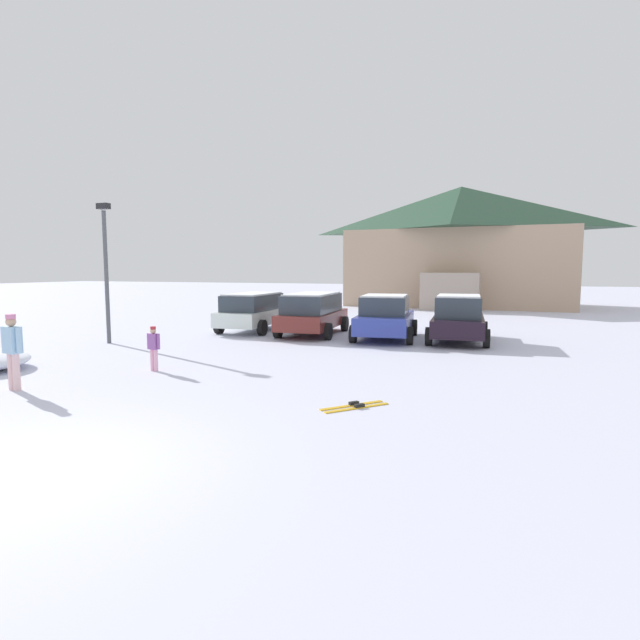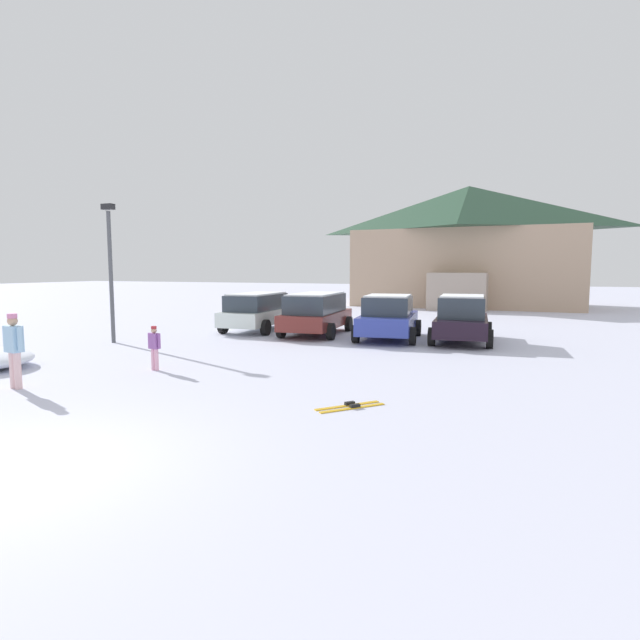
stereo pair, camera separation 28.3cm
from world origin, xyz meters
name	(u,v)px [view 2 (the right image)]	position (x,y,z in m)	size (l,w,h in m)	color
ground	(19,471)	(0.00, 0.00, 0.00)	(160.00, 160.00, 0.00)	silver
ski_lodge	(467,245)	(2.72, 33.16, 4.32)	(15.86, 10.51, 8.52)	tan
parked_white_suv	(257,310)	(-4.21, 14.35, 0.88)	(2.30, 4.29, 1.62)	silver
parked_maroon_van	(316,312)	(-1.41, 14.13, 0.90)	(2.44, 4.55, 1.68)	maroon
parked_blue_hatchback	(388,317)	(1.62, 13.82, 0.84)	(2.55, 4.27, 1.68)	#3140A0
parked_black_sedan	(462,319)	(4.26, 14.06, 0.85)	(2.31, 4.22, 1.71)	black
skier_child_in_purple_jacket	(154,345)	(-2.71, 5.96, 0.66)	(0.43, 0.21, 1.16)	#EEA9C4
skier_adult_in_blue_parka	(14,346)	(-4.24, 3.22, 0.94)	(0.61, 0.30, 1.67)	beige
pair_of_skis	(351,406)	(3.14, 4.48, 0.02)	(1.15, 1.22, 0.08)	yellow
lamp_post	(110,265)	(-7.41, 9.44, 2.80)	(0.44, 0.24, 4.91)	#515459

